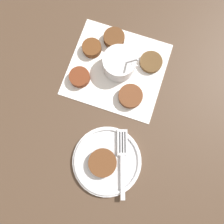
{
  "coord_description": "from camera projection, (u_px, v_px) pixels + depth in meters",
  "views": [
    {
      "loc": [
        0.03,
        -0.23,
        0.63
      ],
      "look_at": [
        -0.0,
        -0.12,
        0.02
      ],
      "focal_mm": 35.0,
      "sensor_mm": 36.0,
      "label": 1
    }
  ],
  "objects": [
    {
      "name": "fritter_0",
      "position": [
        114.0,
        38.0,
        0.67
      ],
      "size": [
        0.06,
        0.06,
        0.02
      ],
      "color": "brown",
      "rests_on": "napkin"
    },
    {
      "name": "fritter_2",
      "position": [
        130.0,
        96.0,
        0.64
      ],
      "size": [
        0.07,
        0.07,
        0.02
      ],
      "color": "brown",
      "rests_on": "napkin"
    },
    {
      "name": "fritter_3",
      "position": [
        92.0,
        48.0,
        0.66
      ],
      "size": [
        0.06,
        0.06,
        0.02
      ],
      "color": "brown",
      "rests_on": "napkin"
    },
    {
      "name": "napkin",
      "position": [
        117.0,
        69.0,
        0.66
      ],
      "size": [
        0.29,
        0.27,
        0.0
      ],
      "color": "white",
      "rests_on": "ground_plane"
    },
    {
      "name": "sauce_bowl",
      "position": [
        119.0,
        64.0,
        0.64
      ],
      "size": [
        0.11,
        0.1,
        0.1
      ],
      "color": "silver",
      "rests_on": "napkin"
    },
    {
      "name": "ground_plane",
      "position": [
        124.0,
        76.0,
        0.66
      ],
      "size": [
        4.0,
        4.0,
        0.0
      ],
      "primitive_type": "plane",
      "color": "#4C3828"
    },
    {
      "name": "serving_plate",
      "position": [
        107.0,
        161.0,
        0.61
      ],
      "size": [
        0.19,
        0.19,
        0.02
      ],
      "color": "silver",
      "rests_on": "ground_plane"
    },
    {
      "name": "fritter_4",
      "position": [
        151.0,
        62.0,
        0.66
      ],
      "size": [
        0.07,
        0.07,
        0.01
      ],
      "color": "brown",
      "rests_on": "napkin"
    },
    {
      "name": "fritter_on_plate",
      "position": [
        103.0,
        163.0,
        0.59
      ],
      "size": [
        0.08,
        0.08,
        0.01
      ],
      "color": "brown",
      "rests_on": "serving_plate"
    },
    {
      "name": "fork",
      "position": [
        123.0,
        156.0,
        0.6
      ],
      "size": [
        0.07,
        0.19,
        0.0
      ],
      "color": "silver",
      "rests_on": "serving_plate"
    },
    {
      "name": "fritter_1",
      "position": [
        80.0,
        77.0,
        0.65
      ],
      "size": [
        0.06,
        0.06,
        0.02
      ],
      "color": "brown",
      "rests_on": "napkin"
    }
  ]
}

